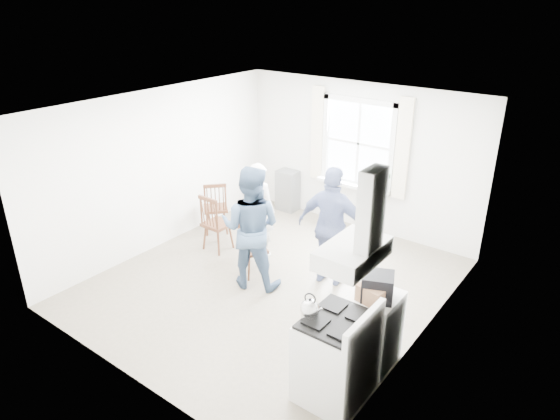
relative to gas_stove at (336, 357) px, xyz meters
The scene contains 16 objects.
room_shell 2.48m from the gas_stove, 144.75° to the left, with size 4.62×5.12×2.64m.
window_assembly 4.36m from the gas_stove, 116.71° to the left, with size 1.88×0.24×1.70m.
range_hood 1.43m from the gas_stove, ahead, with size 0.45×0.76×0.94m.
shelf_unit 4.95m from the gas_stove, 131.97° to the left, with size 0.40×0.30×0.80m, color gray.
gas_stove is the anchor object (origin of this frame).
kettle 0.63m from the gas_stove, 152.21° to the right, with size 0.20×0.20×0.28m.
low_cabinet 0.70m from the gas_stove, 84.32° to the left, with size 0.50×0.55×0.90m, color white.
stereo_stack 0.86m from the gas_stove, 81.28° to the left, with size 0.42×0.40×0.30m.
cardboard_box 0.75m from the gas_stove, 80.76° to the left, with size 0.30×0.22×0.19m, color #9C6E4B.
windsor_chair_a 3.62m from the gas_stove, 154.55° to the left, with size 0.43×0.42×0.98m.
windsor_chair_b 2.67m from the gas_stove, 150.52° to the left, with size 0.50×0.50×0.89m.
windsor_chair_c 4.22m from the gas_stove, 150.74° to the left, with size 0.57×0.57×0.97m.
person_left 3.26m from the gas_stove, 143.49° to the left, with size 0.57×0.57×1.56m, color silver.
person_mid 2.46m from the gas_stove, 151.13° to the left, with size 0.88×0.88×1.81m, color #3F5675.
person_right 2.31m from the gas_stove, 122.88° to the left, with size 1.04×1.04×1.77m, color navy.
potted_plant 3.98m from the gas_stove, 109.59° to the left, with size 0.19×0.19×0.35m, color #306C36.
Camera 1 is at (3.91, -4.98, 3.94)m, focal length 32.00 mm.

